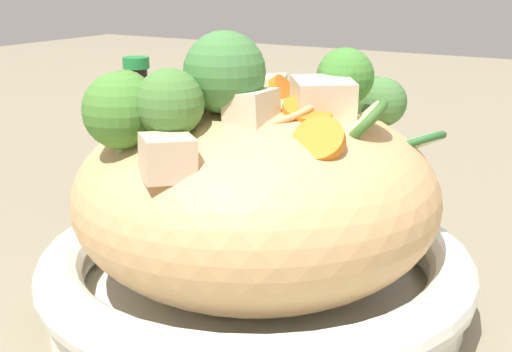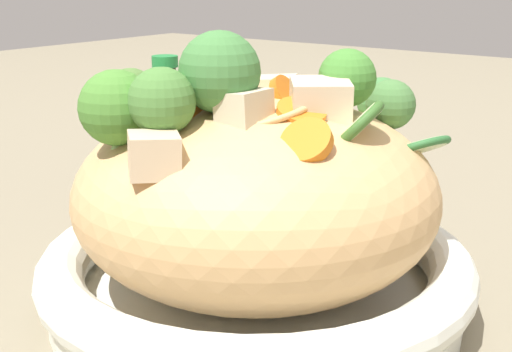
% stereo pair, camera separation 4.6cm
% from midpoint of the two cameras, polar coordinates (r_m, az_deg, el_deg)
% --- Properties ---
extents(ground_plane, '(3.00, 3.00, 0.00)m').
position_cam_midpoint_polar(ground_plane, '(0.50, 2.71, -10.49)').
color(ground_plane, gray).
extents(serving_bowl, '(0.29, 0.29, 0.05)m').
position_cam_midpoint_polar(serving_bowl, '(0.49, 2.75, -7.88)').
color(serving_bowl, white).
rests_on(serving_bowl, ground_plane).
extents(noodle_heap, '(0.24, 0.24, 0.13)m').
position_cam_midpoint_polar(noodle_heap, '(0.47, 2.85, -1.53)').
color(noodle_heap, tan).
rests_on(noodle_heap, serving_bowl).
extents(broccoli_florets, '(0.23, 0.18, 0.09)m').
position_cam_midpoint_polar(broccoli_florets, '(0.44, 1.11, 6.52)').
color(broccoli_florets, '#A2BB79').
rests_on(broccoli_florets, serving_bowl).
extents(carrot_coins, '(0.17, 0.12, 0.05)m').
position_cam_midpoint_polar(carrot_coins, '(0.44, 4.75, 4.95)').
color(carrot_coins, orange).
rests_on(carrot_coins, serving_bowl).
extents(zucchini_slices, '(0.10, 0.06, 0.05)m').
position_cam_midpoint_polar(zucchini_slices, '(0.45, 13.37, 3.04)').
color(zucchini_slices, beige).
rests_on(zucchini_slices, serving_bowl).
extents(chicken_chunks, '(0.19, 0.11, 0.05)m').
position_cam_midpoint_polar(chicken_chunks, '(0.44, 3.55, 5.19)').
color(chicken_chunks, beige).
rests_on(chicken_chunks, serving_bowl).
extents(soy_sauce_bottle, '(0.05, 0.05, 0.14)m').
position_cam_midpoint_polar(soy_sauce_bottle, '(0.73, -5.26, 3.15)').
color(soy_sauce_bottle, black).
rests_on(soy_sauce_bottle, ground_plane).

